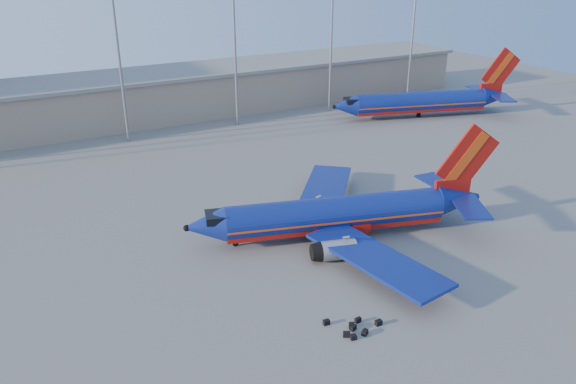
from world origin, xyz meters
name	(u,v)px	position (x,y,z in m)	size (l,w,h in m)	color
ground	(289,252)	(0.00, 0.00, 0.00)	(220.00, 220.00, 0.00)	slate
terminal_building	(188,91)	(10.00, 58.00, 4.32)	(122.00, 16.00, 8.50)	gray
light_mast_row	(178,29)	(5.00, 46.00, 17.55)	(101.60, 1.60, 28.65)	gray
aircraft_main	(342,214)	(7.07, 0.69, 2.56)	(34.51, 32.70, 12.00)	navy
aircraft_second	(424,102)	(48.45, 33.60, 2.89)	(36.13, 18.51, 12.59)	navy
luggage_pile	(354,328)	(-1.69, -14.16, 0.22)	(4.43, 3.25, 0.49)	black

